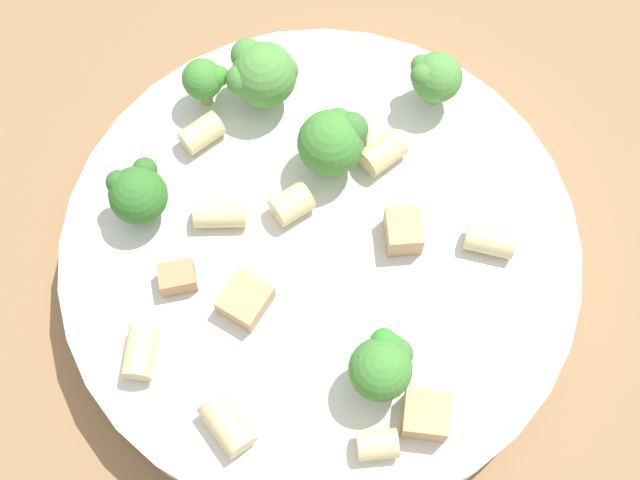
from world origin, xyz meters
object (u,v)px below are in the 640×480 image
broccoli_floret_0 (137,193)px  broccoli_floret_1 (384,365)px  rigatoni_7 (141,353)px  rigatoni_8 (201,133)px  chicken_chunk_1 (426,415)px  rigatoni_4 (292,204)px  chicken_chunk_0 (177,278)px  rigatoni_5 (382,153)px  chicken_chunk_2 (403,231)px  rigatoni_3 (220,215)px  broccoli_floret_3 (206,79)px  rigatoni_0 (227,425)px  chicken_chunk_3 (245,300)px  rigatoni_2 (377,445)px  broccoli_floret_4 (332,140)px  rigatoni_1 (490,241)px  broccoli_floret_5 (435,77)px  broccoli_floret_2 (261,73)px

broccoli_floret_0 → broccoli_floret_1: 0.17m
rigatoni_7 → rigatoni_8: size_ratio=1.11×
chicken_chunk_1 → broccoli_floret_0: bearing=-149.2°
rigatoni_4 → chicken_chunk_0: size_ratio=1.11×
rigatoni_5 → chicken_chunk_2: size_ratio=1.08×
broccoli_floret_1 → chicken_chunk_0: bearing=-137.5°
rigatoni_3 → chicken_chunk_0: (0.03, -0.03, -0.00)m
rigatoni_4 → rigatoni_8: bearing=-152.4°
chicken_chunk_0 → broccoli_floret_3: bearing=152.8°
rigatoni_0 → chicken_chunk_3: (-0.06, 0.03, -0.00)m
rigatoni_0 → rigatoni_2: 0.08m
rigatoni_4 → rigatoni_8: size_ratio=0.88×
broccoli_floret_4 → rigatoni_1: 0.10m
broccoli_floret_5 → chicken_chunk_1: broccoli_floret_5 is taller
rigatoni_5 → chicken_chunk_0: 0.14m
broccoli_floret_0 → broccoli_floret_3: 0.08m
rigatoni_4 → chicken_chunk_1: 0.14m
broccoli_floret_2 → broccoli_floret_3: (-0.01, -0.03, -0.00)m
rigatoni_2 → rigatoni_4: bearing=177.2°
broccoli_floret_4 → chicken_chunk_3: 0.10m
rigatoni_3 → chicken_chunk_0: 0.04m
broccoli_floret_1 → rigatoni_5: (-0.12, 0.05, -0.02)m
rigatoni_3 → chicken_chunk_3: (0.05, -0.00, -0.00)m
broccoli_floret_0 → chicken_chunk_2: broccoli_floret_0 is taller
chicken_chunk_1 → broccoli_floret_3: bearing=-169.4°
rigatoni_1 → chicken_chunk_3: (-0.02, -0.14, -0.00)m
rigatoni_4 → chicken_chunk_2: 0.06m
broccoli_floret_0 → broccoli_floret_3: broccoli_floret_0 is taller
rigatoni_0 → rigatoni_8: size_ratio=1.21×
rigatoni_0 → chicken_chunk_1: (0.03, 0.10, 0.00)m
rigatoni_3 → broccoli_floret_1: bearing=22.7°
chicken_chunk_0 → broccoli_floret_4: bearing=109.6°
broccoli_floret_3 → rigatoni_2: (0.23, 0.01, -0.02)m
rigatoni_4 → broccoli_floret_1: bearing=4.9°
rigatoni_1 → rigatoni_8: bearing=-134.1°
chicken_chunk_1 → chicken_chunk_3: size_ratio=0.93×
chicken_chunk_3 → rigatoni_0: bearing=-27.4°
broccoli_floret_2 → chicken_chunk_0: size_ratio=2.30×
broccoli_floret_3 → chicken_chunk_0: bearing=-27.2°
rigatoni_4 → rigatoni_5: size_ratio=0.87×
broccoli_floret_0 → broccoli_floret_5: 0.18m
broccoli_floret_5 → chicken_chunk_1: 0.19m
broccoli_floret_5 → chicken_chunk_1: size_ratio=1.69×
rigatoni_4 → chicken_chunk_0: bearing=-76.5°
rigatoni_0 → rigatoni_7: 0.06m
rigatoni_4 → chicken_chunk_3: size_ratio=0.87×
broccoli_floret_4 → rigatoni_3: 0.08m
broccoli_floret_5 → rigatoni_5: bearing=-58.0°
rigatoni_2 → chicken_chunk_2: size_ratio=0.90×
rigatoni_8 → chicken_chunk_1: chicken_chunk_1 is taller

